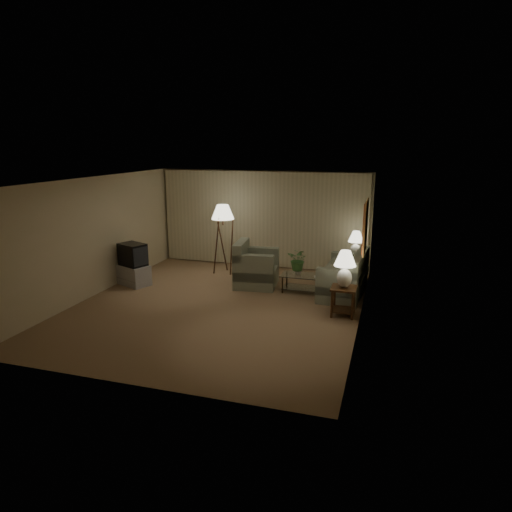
{
  "coord_description": "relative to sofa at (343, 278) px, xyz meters",
  "views": [
    {
      "loc": [
        3.49,
        -8.73,
        3.44
      ],
      "look_at": [
        0.67,
        0.6,
        1.01
      ],
      "focal_mm": 32.0,
      "sensor_mm": 36.0,
      "label": 1
    }
  ],
  "objects": [
    {
      "name": "table_lamp_near",
      "position": [
        0.15,
        -1.35,
        0.65
      ],
      "size": [
        0.44,
        0.44,
        0.76
      ],
      "color": "silver",
      "rests_on": "side_table_near"
    },
    {
      "name": "tv_cabinet",
      "position": [
        -5.05,
        -0.75,
        -0.15
      ],
      "size": [
        1.14,
        1.05,
        0.5
      ],
      "primitive_type": "cube",
      "rotation": [
        0.0,
        0.0,
        -0.4
      ],
      "color": "#AAAAAC",
      "rests_on": "ground"
    },
    {
      "name": "floor_lamp",
      "position": [
        -3.29,
        0.88,
        0.58
      ],
      "size": [
        0.6,
        0.6,
        1.86
      ],
      "color": "#351E0E",
      "rests_on": "ground"
    },
    {
      "name": "ottoman",
      "position": [
        -2.44,
        0.68,
        -0.21
      ],
      "size": [
        0.62,
        0.62,
        0.37
      ],
      "primitive_type": "cylinder",
      "rotation": [
        0.0,
        0.0,
        -0.12
      ],
      "color": "#955A32",
      "rests_on": "ground"
    },
    {
      "name": "room_shell",
      "position": [
        -2.48,
        -0.03,
        1.35
      ],
      "size": [
        6.04,
        7.02,
        2.72
      ],
      "color": "beige",
      "rests_on": "ground"
    },
    {
      "name": "crt_tv",
      "position": [
        -5.05,
        -0.75,
        0.38
      ],
      "size": [
        0.96,
        0.91,
        0.54
      ],
      "primitive_type": "cube",
      "rotation": [
        0.0,
        0.0,
        -0.4
      ],
      "color": "black",
      "rests_on": "tv_cabinet"
    },
    {
      "name": "side_table_near",
      "position": [
        0.15,
        -1.35,
        0.01
      ],
      "size": [
        0.51,
        0.51,
        0.6
      ],
      "color": "#351E0E",
      "rests_on": "ground"
    },
    {
      "name": "side_table_far",
      "position": [
        0.15,
        1.25,
        0.0
      ],
      "size": [
        0.5,
        0.42,
        0.6
      ],
      "color": "#351E0E",
      "rests_on": "ground"
    },
    {
      "name": "armchair",
      "position": [
        -2.12,
        0.06,
        0.04
      ],
      "size": [
        1.24,
        1.2,
        0.87
      ],
      "rotation": [
        0.0,
        0.0,
        1.68
      ],
      "color": "gray",
      "rests_on": "ground"
    },
    {
      "name": "vase",
      "position": [
        -1.04,
        -0.1,
        0.09
      ],
      "size": [
        0.17,
        0.17,
        0.15
      ],
      "primitive_type": "imported",
      "rotation": [
        0.0,
        0.0,
        -0.17
      ],
      "color": "white",
      "rests_on": "coffee_table"
    },
    {
      "name": "sofa",
      "position": [
        0.0,
        0.0,
        0.0
      ],
      "size": [
        1.92,
        1.16,
        0.79
      ],
      "rotation": [
        0.0,
        0.0,
        -1.65
      ],
      "color": "gray",
      "rests_on": "ground"
    },
    {
      "name": "book",
      "position": [
        -0.64,
        -0.2,
        0.03
      ],
      "size": [
        0.19,
        0.23,
        0.02
      ],
      "primitive_type": "imported",
      "rotation": [
        0.0,
        0.0,
        0.23
      ],
      "color": "olive",
      "rests_on": "coffee_table"
    },
    {
      "name": "coffee_table",
      "position": [
        -0.89,
        -0.1,
        -0.12
      ],
      "size": [
        1.09,
        0.59,
        0.41
      ],
      "color": "silver",
      "rests_on": "ground"
    },
    {
      "name": "flowers",
      "position": [
        -1.04,
        -0.1,
        0.44
      ],
      "size": [
        0.57,
        0.52,
        0.53
      ],
      "primitive_type": "imported",
      "rotation": [
        0.0,
        0.0,
        -0.25
      ],
      "color": "#3E7835",
      "rests_on": "vase"
    },
    {
      "name": "ground",
      "position": [
        -2.5,
        -1.54,
        -0.4
      ],
      "size": [
        7.0,
        7.0,
        0.0
      ],
      "primitive_type": "plane",
      "color": "#8E6E4E",
      "rests_on": "ground"
    },
    {
      "name": "table_lamp_far",
      "position": [
        0.15,
        1.25,
        0.6
      ],
      "size": [
        0.39,
        0.39,
        0.68
      ],
      "color": "silver",
      "rests_on": "side_table_far"
    }
  ]
}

